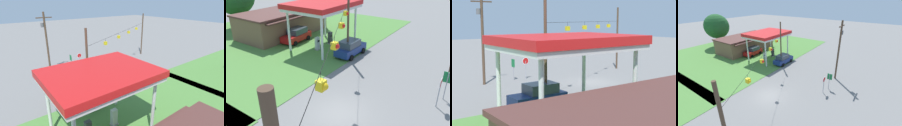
# 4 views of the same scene
# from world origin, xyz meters

# --- Properties ---
(ground_plane) EXTENTS (160.00, 160.00, 0.00)m
(ground_plane) POSITION_xyz_m (0.00, 0.00, 0.00)
(ground_plane) COLOR slate
(grass_verge_station_corner) EXTENTS (36.00, 28.00, 0.04)m
(grass_verge_station_corner) POSITION_xyz_m (12.46, 18.21, 0.02)
(grass_verge_station_corner) COLOR #4C7F38
(grass_verge_station_corner) RESTS_ON ground
(gas_station_canopy) EXTENTS (8.55, 6.50, 5.82)m
(gas_station_canopy) POSITION_xyz_m (10.46, 9.44, 5.28)
(gas_station_canopy) COLOR silver
(gas_station_canopy) RESTS_ON ground
(gas_station_store) EXTENTS (13.33, 7.55, 3.64)m
(gas_station_store) POSITION_xyz_m (11.60, 18.19, 1.83)
(gas_station_store) COLOR brown
(gas_station_store) RESTS_ON ground
(fuel_pump_near) EXTENTS (0.71, 0.56, 1.66)m
(fuel_pump_near) POSITION_xyz_m (9.11, 9.43, 0.79)
(fuel_pump_near) COLOR gray
(fuel_pump_near) RESTS_ON ground
(fuel_pump_far) EXTENTS (0.71, 0.56, 1.66)m
(fuel_pump_far) POSITION_xyz_m (11.82, 9.43, 0.79)
(fuel_pump_far) COLOR gray
(fuel_pump_far) RESTS_ON ground
(car_at_pumps_front) EXTENTS (4.43, 2.13, 1.93)m
(car_at_pumps_front) POSITION_xyz_m (9.89, 5.06, 0.98)
(car_at_pumps_front) COLOR navy
(car_at_pumps_front) RESTS_ON ground
(car_at_pumps_rear) EXTENTS (4.74, 2.42, 1.92)m
(car_at_pumps_rear) POSITION_xyz_m (9.93, 13.82, 0.98)
(car_at_pumps_rear) COLOR #AD1414
(car_at_pumps_rear) RESTS_ON ground
(stop_sign_roadside) EXTENTS (0.80, 0.08, 2.50)m
(stop_sign_roadside) POSITION_xyz_m (4.86, -5.76, 1.81)
(stop_sign_roadside) COLOR #99999E
(stop_sign_roadside) RESTS_ON ground
(route_sign) EXTENTS (0.10, 0.70, 2.40)m
(route_sign) POSITION_xyz_m (6.31, -6.00, 1.71)
(route_sign) COLOR gray
(route_sign) RESTS_ON ground
(utility_pole_main) EXTENTS (2.20, 0.44, 9.40)m
(utility_pole_main) POSITION_xyz_m (9.91, -5.76, 5.26)
(utility_pole_main) COLOR #4C3828
(utility_pole_main) RESTS_ON ground
(signal_span_gantry) EXTENTS (18.61, 10.24, 8.41)m
(signal_span_gantry) POSITION_xyz_m (-0.00, -0.01, 4.59)
(signal_span_gantry) COLOR #4C3828
(signal_span_gantry) RESTS_ON ground
(tree_behind_station) EXTENTS (6.33, 6.33, 8.54)m
(tree_behind_station) POSITION_xyz_m (9.72, 26.93, 5.36)
(tree_behind_station) COLOR #4C3828
(tree_behind_station) RESTS_ON ground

